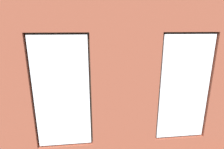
% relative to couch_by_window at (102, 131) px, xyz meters
% --- Properties ---
extents(ground_plane, '(7.02, 6.53, 0.10)m').
position_rel_couch_by_window_xyz_m(ground_plane, '(-0.36, -2.23, -0.38)').
color(ground_plane, brown).
extents(brick_wall_with_windows, '(6.42, 0.30, 3.49)m').
position_rel_couch_by_window_xyz_m(brick_wall_with_windows, '(-0.36, 0.65, 1.42)').
color(brick_wall_with_windows, brown).
rests_on(brick_wall_with_windows, ground_plane).
extents(white_wall_right, '(0.10, 5.53, 3.49)m').
position_rel_couch_by_window_xyz_m(white_wall_right, '(2.80, -2.03, 1.41)').
color(white_wall_right, silver).
rests_on(white_wall_right, ground_plane).
extents(couch_by_window, '(1.80, 0.87, 0.80)m').
position_rel_couch_by_window_xyz_m(couch_by_window, '(0.00, 0.00, 0.00)').
color(couch_by_window, black).
rests_on(couch_by_window, ground_plane).
extents(couch_left, '(0.97, 2.08, 0.80)m').
position_rel_couch_by_window_xyz_m(couch_left, '(-2.87, -2.04, -0.00)').
color(couch_left, black).
rests_on(couch_left, ground_plane).
extents(coffee_table, '(1.25, 0.73, 0.41)m').
position_rel_couch_by_window_xyz_m(coffee_table, '(-0.56, -2.54, 0.03)').
color(coffee_table, '#A87547').
rests_on(coffee_table, ground_plane).
extents(cup_ceramic, '(0.08, 0.08, 0.10)m').
position_rel_couch_by_window_xyz_m(cup_ceramic, '(-0.91, -2.67, 0.13)').
color(cup_ceramic, '#33567F').
rests_on(cup_ceramic, coffee_table).
extents(candle_jar, '(0.08, 0.08, 0.11)m').
position_rel_couch_by_window_xyz_m(candle_jar, '(-0.56, -2.54, 0.13)').
color(candle_jar, '#B7333D').
rests_on(candle_jar, coffee_table).
extents(table_plant_small, '(0.14, 0.14, 0.21)m').
position_rel_couch_by_window_xyz_m(table_plant_small, '(-0.19, -2.43, 0.19)').
color(table_plant_small, beige).
rests_on(table_plant_small, coffee_table).
extents(remote_silver, '(0.16, 0.15, 0.02)m').
position_rel_couch_by_window_xyz_m(remote_silver, '(-0.41, -2.63, 0.09)').
color(remote_silver, '#B2B2B7').
rests_on(remote_silver, coffee_table).
extents(remote_black, '(0.06, 0.17, 0.02)m').
position_rel_couch_by_window_xyz_m(remote_black, '(-0.66, -2.43, 0.09)').
color(remote_black, black).
rests_on(remote_black, coffee_table).
extents(media_console, '(0.98, 0.42, 0.55)m').
position_rel_couch_by_window_xyz_m(media_console, '(2.50, -1.79, -0.06)').
color(media_console, black).
rests_on(media_console, ground_plane).
extents(tv_flatscreen, '(1.03, 0.20, 0.71)m').
position_rel_couch_by_window_xyz_m(tv_flatscreen, '(2.50, -1.79, 0.58)').
color(tv_flatscreen, black).
rests_on(tv_flatscreen, media_console).
extents(papasan_chair, '(1.05, 1.05, 0.67)m').
position_rel_couch_by_window_xyz_m(papasan_chair, '(0.76, -4.38, 0.10)').
color(papasan_chair, olive).
rests_on(papasan_chair, ground_plane).
extents(potted_plant_by_left_couch, '(0.30, 0.30, 0.53)m').
position_rel_couch_by_window_xyz_m(potted_plant_by_left_couch, '(-2.47, -3.51, 0.05)').
color(potted_plant_by_left_couch, '#9E5638').
rests_on(potted_plant_by_left_couch, ground_plane).
extents(potted_plant_near_tv, '(0.42, 0.42, 0.72)m').
position_rel_couch_by_window_xyz_m(potted_plant_near_tv, '(1.95, -0.85, 0.13)').
color(potted_plant_near_tv, beige).
rests_on(potted_plant_near_tv, ground_plane).
extents(potted_plant_foreground_right, '(0.91, 0.88, 1.31)m').
position_rel_couch_by_window_xyz_m(potted_plant_foreground_right, '(2.20, -4.45, 0.24)').
color(potted_plant_foreground_right, beige).
rests_on(potted_plant_foreground_right, ground_plane).
extents(potted_plant_corner_near_left, '(0.88, 0.80, 1.26)m').
position_rel_couch_by_window_xyz_m(potted_plant_corner_near_left, '(-3.02, -4.51, 0.30)').
color(potted_plant_corner_near_left, '#47423D').
rests_on(potted_plant_corner_near_left, ground_plane).
extents(potted_plant_mid_room_small, '(0.30, 0.30, 0.58)m').
position_rel_couch_by_window_xyz_m(potted_plant_mid_room_small, '(-1.40, -3.27, 0.04)').
color(potted_plant_mid_room_small, brown).
rests_on(potted_plant_mid_room_small, ground_plane).
extents(potted_plant_between_couches, '(0.58, 0.58, 0.93)m').
position_rel_couch_by_window_xyz_m(potted_plant_between_couches, '(-1.35, -0.05, 0.26)').
color(potted_plant_between_couches, '#9E5638').
rests_on(potted_plant_between_couches, ground_plane).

